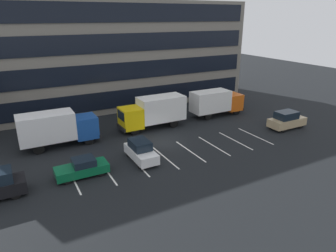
% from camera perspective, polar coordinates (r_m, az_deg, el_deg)
% --- Properties ---
extents(ground_plane, '(120.00, 120.00, 0.00)m').
position_cam_1_polar(ground_plane, '(31.87, -1.21, -3.01)').
color(ground_plane, black).
extents(office_building, '(40.52, 12.69, 14.40)m').
position_cam_1_polar(office_building, '(46.35, -11.76, 13.09)').
color(office_building, slate).
rests_on(office_building, ground_plane).
extents(lot_markings, '(19.74, 5.40, 0.01)m').
position_cam_1_polar(lot_markings, '(29.17, 1.84, -5.28)').
color(lot_markings, silver).
rests_on(lot_markings, ground_plane).
extents(box_truck_blue, '(7.65, 2.53, 3.55)m').
position_cam_1_polar(box_truck_blue, '(32.15, -20.06, -0.25)').
color(box_truck_blue, '#194799').
rests_on(box_truck_blue, ground_plane).
extents(box_truck_orange, '(7.29, 2.41, 3.38)m').
position_cam_1_polar(box_truck_orange, '(40.20, 9.00, 4.53)').
color(box_truck_orange, '#D85914').
rests_on(box_truck_orange, ground_plane).
extents(box_truck_yellow, '(7.84, 2.60, 3.63)m').
position_cam_1_polar(box_truck_yellow, '(35.30, -2.72, 2.83)').
color(box_truck_yellow, yellow).
rests_on(box_truck_yellow, ground_plane).
extents(sedan_forest, '(4.23, 1.77, 1.52)m').
position_cam_1_polar(sedan_forest, '(26.12, -15.75, -7.54)').
color(sedan_forest, '#0C5933').
rests_on(sedan_forest, ground_plane).
extents(suv_white, '(1.76, 4.15, 1.88)m').
position_cam_1_polar(suv_white, '(27.77, -5.12, -4.67)').
color(suv_white, white).
rests_on(suv_white, ground_plane).
extents(suv_tan, '(4.52, 1.91, 2.04)m').
position_cam_1_polar(suv_tan, '(38.06, 21.33, 1.05)').
color(suv_tan, tan).
rests_on(suv_tan, ground_plane).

